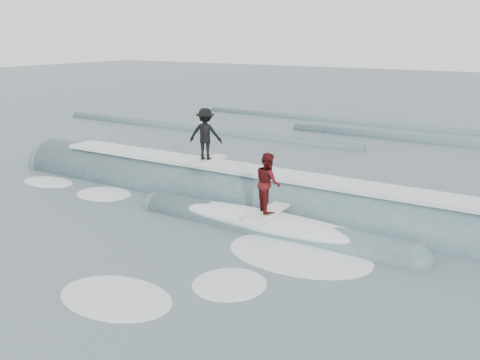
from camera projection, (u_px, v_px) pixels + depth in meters
The scene contains 6 objects.
ground at pixel (203, 229), 16.80m from camera, with size 160.00×160.00×0.00m, color #40505D.
breaking_wave at pixel (256, 205), 19.06m from camera, with size 24.19×3.98×2.41m.
surfer_black at pixel (206, 135), 19.91m from camera, with size 1.41×2.02×2.02m.
surfer_red at pixel (268, 185), 16.31m from camera, with size 1.13×2.01×1.94m.
whitewater at pixel (198, 239), 16.02m from camera, with size 15.41×7.78×0.10m.
far_swells at pixel (345, 135), 32.34m from camera, with size 38.07×8.65×0.80m.
Camera 1 is at (9.43, -12.72, 5.95)m, focal length 40.00 mm.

